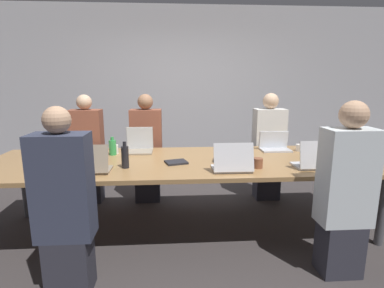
# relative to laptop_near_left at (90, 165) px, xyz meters

# --- Properties ---
(ground_plane) EXTENTS (24.00, 24.00, 0.00)m
(ground_plane) POSITION_rel_laptop_near_left_xyz_m (0.88, 0.38, -0.85)
(ground_plane) COLOR #383333
(curtain_wall) EXTENTS (12.00, 0.06, 2.80)m
(curtain_wall) POSITION_rel_laptop_near_left_xyz_m (0.88, 2.56, 0.55)
(curtain_wall) COLOR #ADADB2
(curtain_wall) RESTS_ON ground_plane
(conference_table) EXTENTS (4.11, 1.25, 0.77)m
(conference_table) POSITION_rel_laptop_near_left_xyz_m (0.88, 0.38, -0.13)
(conference_table) COLOR #9E7547
(conference_table) RESTS_ON ground_plane
(laptop_near_left) EXTENTS (0.34, 0.26, 0.26)m
(laptop_near_left) POSITION_rel_laptop_near_left_xyz_m (0.00, 0.00, 0.00)
(laptop_near_left) COLOR gray
(laptop_near_left) RESTS_ON conference_table
(person_near_left) EXTENTS (0.40, 0.24, 1.42)m
(person_near_left) POSITION_rel_laptop_near_left_xyz_m (-0.05, -0.54, -0.17)
(person_near_left) COLOR #2D2D38
(person_near_left) RESTS_ON ground_plane
(cup_near_left) EXTENTS (0.09, 0.09, 0.10)m
(cup_near_left) POSITION_rel_laptop_near_left_xyz_m (-0.27, 0.07, -0.03)
(cup_near_left) COLOR white
(cup_near_left) RESTS_ON conference_table
(bottle_near_left) EXTENTS (0.07, 0.07, 0.25)m
(bottle_near_left) POSITION_rel_laptop_near_left_xyz_m (0.29, 0.13, 0.03)
(bottle_near_left) COLOR black
(bottle_near_left) RESTS_ON conference_table
(laptop_far_left) EXTENTS (0.32, 0.27, 0.26)m
(laptop_far_left) POSITION_rel_laptop_near_left_xyz_m (-0.45, 0.74, -0.00)
(laptop_far_left) COLOR silver
(laptop_far_left) RESTS_ON conference_table
(person_far_left) EXTENTS (0.40, 0.24, 1.42)m
(person_far_left) POSITION_rel_laptop_near_left_xyz_m (-0.37, 1.25, -0.17)
(person_far_left) COLOR #2D2D38
(person_far_left) RESTS_ON ground_plane
(cup_far_left) EXTENTS (0.09, 0.09, 0.09)m
(cup_far_left) POSITION_rel_laptop_near_left_xyz_m (-0.71, 0.67, -0.03)
(cup_far_left) COLOR red
(cup_far_left) RESTS_ON conference_table
(laptop_near_midright) EXTENTS (0.36, 0.27, 0.27)m
(laptop_near_midright) POSITION_rel_laptop_near_left_xyz_m (1.28, -0.04, 0.00)
(laptop_near_midright) COLOR silver
(laptop_near_midright) RESTS_ON conference_table
(cup_near_midright) EXTENTS (0.09, 0.09, 0.10)m
(cup_near_midright) POSITION_rel_laptop_near_left_xyz_m (1.54, 0.05, -0.03)
(cup_near_midright) COLOR brown
(cup_near_midright) RESTS_ON conference_table
(laptop_far_right) EXTENTS (0.35, 0.22, 0.22)m
(laptop_far_right) POSITION_rel_laptop_near_left_xyz_m (1.95, 0.77, -0.01)
(laptop_far_right) COLOR #B7B7BC
(laptop_far_right) RESTS_ON conference_table
(person_far_right) EXTENTS (0.40, 0.24, 1.43)m
(person_far_right) POSITION_rel_laptop_near_left_xyz_m (2.02, 1.20, -0.16)
(person_far_right) COLOR #2D2D38
(person_far_right) RESTS_ON ground_plane
(cup_far_right) EXTENTS (0.09, 0.09, 0.08)m
(cup_far_right) POSITION_rel_laptop_near_left_xyz_m (2.23, 0.70, -0.04)
(cup_far_right) COLOR white
(cup_far_right) RESTS_ON conference_table
(laptop_near_right) EXTENTS (0.32, 0.27, 0.27)m
(laptop_near_right) POSITION_rel_laptop_near_left_xyz_m (2.05, -0.00, 0.00)
(laptop_near_right) COLOR silver
(laptop_near_right) RESTS_ON conference_table
(person_near_right) EXTENTS (0.40, 0.24, 1.44)m
(person_near_right) POSITION_rel_laptop_near_left_xyz_m (2.11, -0.46, -0.15)
(person_near_right) COLOR #2D2D38
(person_near_right) RESTS_ON ground_plane
(laptop_far_midleft) EXTENTS (0.31, 0.28, 0.28)m
(laptop_far_midleft) POSITION_rel_laptop_near_left_xyz_m (0.35, 0.81, 0.01)
(laptop_far_midleft) COLOR gray
(laptop_far_midleft) RESTS_ON conference_table
(person_far_midleft) EXTENTS (0.40, 0.24, 1.42)m
(person_far_midleft) POSITION_rel_laptop_near_left_xyz_m (0.40, 1.23, -0.16)
(person_far_midleft) COLOR #2D2D38
(person_far_midleft) RESTS_ON ground_plane
(cup_far_midleft) EXTENTS (0.09, 0.09, 0.10)m
(cup_far_midleft) POSITION_rel_laptop_near_left_xyz_m (0.08, 0.71, -0.02)
(cup_far_midleft) COLOR white
(cup_far_midleft) RESTS_ON conference_table
(bottle_far_midleft) EXTENTS (0.08, 0.08, 0.20)m
(bottle_far_midleft) POSITION_rel_laptop_near_left_xyz_m (0.07, 0.66, 0.01)
(bottle_far_midleft) COLOR green
(bottle_far_midleft) RESTS_ON conference_table
(stapler) EXTENTS (0.07, 0.16, 0.05)m
(stapler) POSITION_rel_laptop_near_left_xyz_m (1.18, 0.33, -0.05)
(stapler) COLOR black
(stapler) RESTS_ON conference_table
(notebook) EXTENTS (0.25, 0.22, 0.02)m
(notebook) POSITION_rel_laptop_near_left_xyz_m (0.77, 0.27, -0.06)
(notebook) COLOR #232328
(notebook) RESTS_ON conference_table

